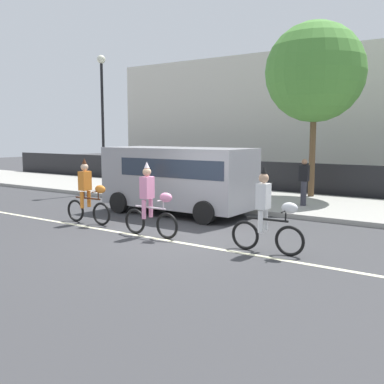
{
  "coord_description": "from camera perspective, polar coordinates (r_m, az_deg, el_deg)",
  "views": [
    {
      "loc": [
        6.8,
        -9.07,
        2.61
      ],
      "look_at": [
        -0.33,
        1.2,
        1.0
      ],
      "focal_mm": 42.0,
      "sensor_mm": 36.0,
      "label": 1
    }
  ],
  "objects": [
    {
      "name": "street_lamp_post",
      "position": [
        20.37,
        -11.32,
        11.07
      ],
      "size": [
        0.36,
        0.36,
        5.86
      ],
      "color": "black",
      "rests_on": "sidewalk_curb"
    },
    {
      "name": "parade_cyclist_orange",
      "position": [
        13.47,
        -13.06,
        -0.4
      ],
      "size": [
        1.72,
        0.5,
        1.92
      ],
      "color": "black",
      "rests_on": "ground"
    },
    {
      "name": "parked_van_grey",
      "position": [
        14.67,
        -1.57,
        2.13
      ],
      "size": [
        5.0,
        2.22,
        2.18
      ],
      "color": "#99999E",
      "rests_on": "ground"
    },
    {
      "name": "sidewalk_curb",
      "position": [
        17.17,
        11.05,
        -1.29
      ],
      "size": [
        60.0,
        5.0,
        0.15
      ],
      "primitive_type": "cube",
      "color": "#9E9B93",
      "rests_on": "ground"
    },
    {
      "name": "fence_line",
      "position": [
        19.77,
        14.49,
        1.56
      ],
      "size": [
        40.0,
        0.08,
        1.4
      ],
      "primitive_type": "cube",
      "color": "black",
      "rests_on": "ground"
    },
    {
      "name": "building_backdrop",
      "position": [
        28.07,
        19.76,
        8.82
      ],
      "size": [
        28.0,
        8.0,
        7.1
      ],
      "primitive_type": "cube",
      "color": "beige",
      "rests_on": "ground"
    },
    {
      "name": "parade_cyclist_zebra",
      "position": [
        9.99,
        9.61,
        -2.95
      ],
      "size": [
        1.72,
        0.5,
        1.92
      ],
      "color": "black",
      "rests_on": "ground"
    },
    {
      "name": "ground_plane",
      "position": [
        11.63,
        -2.06,
        -5.63
      ],
      "size": [
        80.0,
        80.0,
        0.0
      ],
      "primitive_type": "plane",
      "color": "#38383A"
    },
    {
      "name": "pedestrian_onlooker",
      "position": [
        15.99,
        14.02,
        1.38
      ],
      "size": [
        0.32,
        0.2,
        1.62
      ],
      "color": "#33333D",
      "rests_on": "sidewalk_curb"
    },
    {
      "name": "street_tree_near_lamp",
      "position": [
        18.62,
        15.35,
        14.43
      ],
      "size": [
        3.85,
        3.85,
        6.78
      ],
      "color": "brown",
      "rests_on": "sidewalk_curb"
    },
    {
      "name": "parade_cyclist_pink",
      "position": [
        11.5,
        -5.26,
        -1.54
      ],
      "size": [
        1.72,
        0.5,
        1.92
      ],
      "color": "black",
      "rests_on": "ground"
    },
    {
      "name": "road_centre_line",
      "position": [
        11.24,
        -3.6,
        -6.07
      ],
      "size": [
        36.0,
        0.14,
        0.01
      ],
      "primitive_type": "cube",
      "color": "beige",
      "rests_on": "ground"
    }
  ]
}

